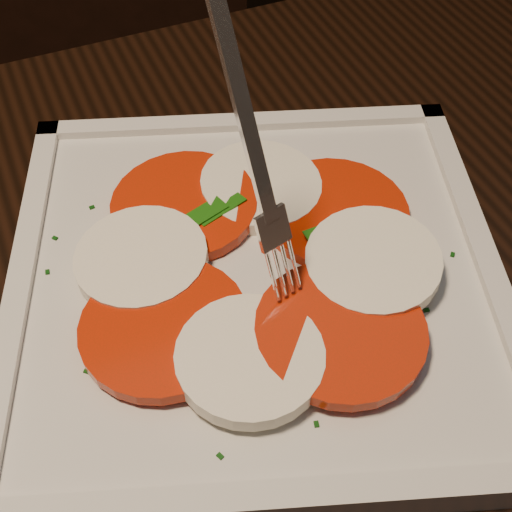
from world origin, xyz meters
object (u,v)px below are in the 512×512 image
at_px(table, 421,427).
at_px(plate, 256,280).
at_px(fork, 244,144).
at_px(chair, 108,73).

height_order(table, plate, plate).
relative_size(table, fork, 7.58).
bearing_deg(plate, fork, 157.91).
height_order(table, fork, fork).
bearing_deg(plate, chair, 92.21).
xyz_separation_m(table, chair, (-0.12, 0.66, -0.12)).
relative_size(chair, fork, 5.57).
distance_m(plate, fork, 0.11).
distance_m(table, plate, 0.16).
xyz_separation_m(plate, fork, (-0.01, 0.00, 0.11)).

